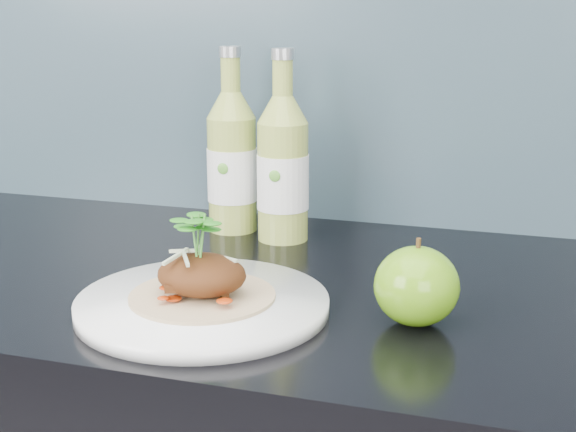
# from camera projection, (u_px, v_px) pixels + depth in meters

# --- Properties ---
(dinner_plate) EXTENTS (0.31, 0.31, 0.02)m
(dinner_plate) POSITION_uv_depth(u_px,v_px,m) (203.00, 304.00, 0.88)
(dinner_plate) COLOR white
(dinner_plate) RESTS_ON kitchen_counter
(pork_taco) EXTENTS (0.16, 0.16, 0.10)m
(pork_taco) POSITION_uv_depth(u_px,v_px,m) (202.00, 273.00, 0.87)
(pork_taco) COLOR tan
(pork_taco) RESTS_ON dinner_plate
(green_apple) EXTENTS (0.11, 0.11, 0.09)m
(green_apple) POSITION_uv_depth(u_px,v_px,m) (417.00, 286.00, 0.84)
(green_apple) COLOR #619810
(green_apple) RESTS_ON kitchen_counter
(cider_bottle_left) EXTENTS (0.09, 0.09, 0.27)m
(cider_bottle_left) POSITION_uv_depth(u_px,v_px,m) (232.00, 162.00, 1.18)
(cider_bottle_left) COLOR #9FAF48
(cider_bottle_left) RESTS_ON kitchen_counter
(cider_bottle_right) EXTENTS (0.09, 0.09, 0.27)m
(cider_bottle_right) POSITION_uv_depth(u_px,v_px,m) (283.00, 169.00, 1.13)
(cider_bottle_right) COLOR #9FAF49
(cider_bottle_right) RESTS_ON kitchen_counter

